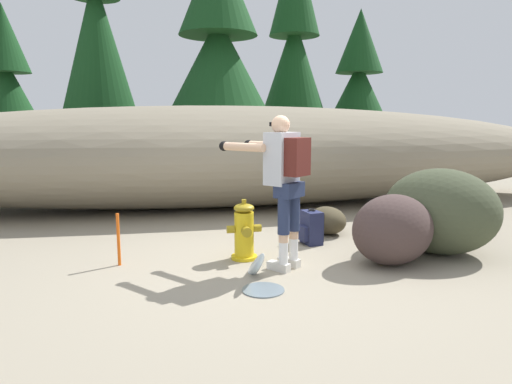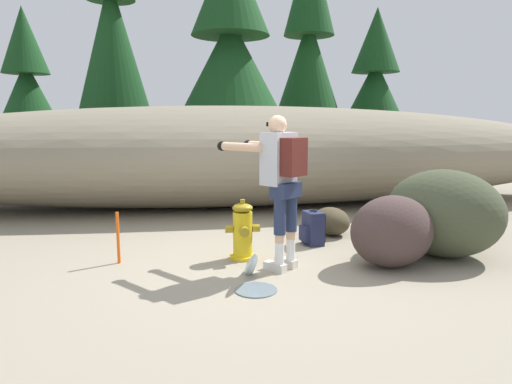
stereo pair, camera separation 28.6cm
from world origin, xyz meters
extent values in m
cube|color=gray|center=(0.00, 0.00, -0.02)|extent=(56.00, 56.00, 0.04)
ellipsoid|color=gray|center=(0.00, 3.77, 0.95)|extent=(15.06, 3.20, 1.90)
cylinder|color=gold|center=(-0.24, 0.26, 0.02)|extent=(0.31, 0.31, 0.04)
cylinder|color=gold|center=(-0.24, 0.26, 0.30)|extent=(0.23, 0.23, 0.52)
ellipsoid|color=#9E8419|center=(-0.24, 0.26, 0.61)|extent=(0.24, 0.24, 0.10)
cylinder|color=#9E8419|center=(-0.24, 0.26, 0.69)|extent=(0.06, 0.06, 0.05)
cylinder|color=#9E8419|center=(-0.40, 0.26, 0.36)|extent=(0.09, 0.09, 0.09)
cylinder|color=#9E8419|center=(-0.08, 0.26, 0.36)|extent=(0.09, 0.09, 0.09)
cylinder|color=#9E8419|center=(-0.24, 0.10, 0.36)|extent=(0.11, 0.09, 0.11)
ellipsoid|color=silver|center=(-0.24, -0.35, 0.07)|extent=(0.10, 0.94, 0.67)
cylinder|color=slate|center=(-0.24, -0.80, 0.01)|extent=(0.41, 0.41, 0.01)
cube|color=beige|center=(0.06, -0.24, 0.04)|extent=(0.24, 0.26, 0.09)
cylinder|color=white|center=(0.09, -0.29, 0.21)|extent=(0.10, 0.10, 0.24)
cylinder|color=#DBAD89|center=(0.09, -0.29, 0.37)|extent=(0.10, 0.10, 0.09)
cylinder|color=#232D4C|center=(0.09, -0.29, 0.63)|extent=(0.13, 0.13, 0.42)
cube|color=beige|center=(0.21, -0.12, 0.04)|extent=(0.24, 0.26, 0.09)
cylinder|color=white|center=(0.25, -0.16, 0.21)|extent=(0.10, 0.10, 0.24)
cylinder|color=#DBAD89|center=(0.25, -0.16, 0.37)|extent=(0.10, 0.10, 0.09)
cylinder|color=#232D4C|center=(0.25, -0.16, 0.63)|extent=(0.13, 0.13, 0.42)
cube|color=#232D4C|center=(0.17, -0.23, 0.89)|extent=(0.37, 0.36, 0.16)
cube|color=#B7BCC6|center=(0.11, -0.15, 1.22)|extent=(0.43, 0.42, 0.56)
cube|color=#511E19|center=(0.24, -0.30, 1.25)|extent=(0.32, 0.30, 0.40)
sphere|color=#DBAD89|center=(0.09, -0.13, 1.58)|extent=(0.20, 0.20, 0.20)
cube|color=black|center=(0.04, -0.07, 1.59)|extent=(0.13, 0.11, 0.04)
cylinder|color=#DBAD89|center=(-0.30, -0.01, 1.34)|extent=(0.44, 0.50, 0.09)
sphere|color=black|center=(-0.48, 0.20, 1.34)|extent=(0.11, 0.11, 0.11)
cylinder|color=#DBAD89|center=(0.03, 0.27, 1.34)|extent=(0.44, 0.50, 0.09)
sphere|color=black|center=(-0.14, 0.48, 1.34)|extent=(0.11, 0.11, 0.11)
cube|color=#23284C|center=(0.76, 0.74, 0.22)|extent=(0.25, 0.33, 0.44)
cube|color=#23284C|center=(0.63, 0.72, 0.15)|extent=(0.09, 0.22, 0.20)
torus|color=black|center=(0.76, 0.74, 0.46)|extent=(0.10, 0.10, 0.02)
cube|color=black|center=(0.88, 0.68, 0.22)|extent=(0.04, 0.05, 0.37)
cube|color=black|center=(0.86, 0.84, 0.22)|extent=(0.04, 0.05, 0.37)
ellipsoid|color=#4B3831|center=(2.84, 1.01, 0.32)|extent=(1.04, 1.12, 0.64)
ellipsoid|color=#3F4630|center=(2.17, 0.02, 0.53)|extent=(1.79, 1.79, 1.05)
ellipsoid|color=#463D2A|center=(1.16, 1.22, 0.20)|extent=(0.57, 0.70, 0.39)
ellipsoid|color=#443532|center=(1.38, -0.28, 0.40)|extent=(1.15, 1.00, 0.81)
cylinder|color=#47331E|center=(-5.13, 8.59, 0.55)|extent=(0.23, 0.23, 1.10)
cone|color=#143D19|center=(-5.13, 8.59, 2.16)|extent=(1.90, 1.90, 2.13)
cone|color=#143D19|center=(-5.13, 8.59, 3.76)|extent=(1.24, 1.24, 1.77)
cylinder|color=#47331E|center=(-2.67, 7.44, 0.84)|extent=(0.23, 0.23, 1.68)
cone|color=#143D19|center=(-2.67, 7.44, 3.42)|extent=(1.89, 1.89, 3.50)
cylinder|color=#47331E|center=(0.22, 6.23, 0.69)|extent=(0.34, 0.34, 1.38)
cone|color=#143D19|center=(0.22, 6.23, 2.71)|extent=(2.86, 2.86, 2.66)
cylinder|color=#47331E|center=(2.69, 8.35, 0.61)|extent=(0.27, 0.27, 1.23)
cone|color=#143D19|center=(2.69, 8.35, 2.91)|extent=(2.24, 2.24, 3.36)
cylinder|color=#47331E|center=(5.05, 9.06, 0.57)|extent=(0.28, 0.28, 1.15)
cone|color=#143D19|center=(5.05, 9.06, 2.32)|extent=(2.29, 2.29, 2.35)
cone|color=#143D19|center=(5.05, 9.06, 4.09)|extent=(1.49, 1.49, 1.96)
cylinder|color=#E55914|center=(-1.67, 0.29, 0.30)|extent=(0.04, 0.04, 0.60)
camera|label=1|loc=(-1.15, -4.92, 1.63)|focal=32.15mm
camera|label=2|loc=(-0.87, -4.97, 1.63)|focal=32.15mm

